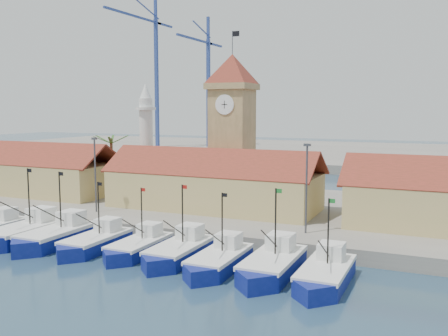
% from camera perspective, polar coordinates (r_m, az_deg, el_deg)
% --- Properties ---
extents(ground, '(400.00, 400.00, 0.00)m').
position_cam_1_polar(ground, '(46.89, -11.83, -10.64)').
color(ground, '#1B3148').
rests_on(ground, ground).
extents(quay, '(140.00, 32.00, 1.50)m').
position_cam_1_polar(quay, '(67.01, 0.26, -4.58)').
color(quay, gray).
rests_on(quay, ground).
extents(terminal, '(240.00, 80.00, 2.00)m').
position_cam_1_polar(terminal, '(149.10, 13.68, 1.57)').
color(terminal, gray).
rests_on(terminal, ground).
extents(boat_1, '(3.92, 10.75, 8.14)m').
position_cam_1_polar(boat_1, '(57.01, -21.96, -7.00)').
color(boat_1, navy).
rests_on(boat_1, ground).
extents(boat_2, '(3.84, 10.51, 7.95)m').
position_cam_1_polar(boat_2, '(54.43, -18.77, -7.52)').
color(boat_2, navy).
rests_on(boat_2, ground).
extents(boat_3, '(3.44, 9.43, 7.14)m').
position_cam_1_polar(boat_3, '(51.38, -14.64, -8.32)').
color(boat_3, navy).
rests_on(boat_3, ground).
extents(boat_4, '(3.27, 8.96, 6.78)m').
position_cam_1_polar(boat_4, '(49.00, -9.86, -8.99)').
color(boat_4, navy).
rests_on(boat_4, ground).
extents(boat_5, '(3.56, 9.75, 7.38)m').
position_cam_1_polar(boat_5, '(46.70, -5.26, -9.62)').
color(boat_5, navy).
rests_on(boat_5, ground).
extents(boat_6, '(3.41, 9.34, 7.07)m').
position_cam_1_polar(boat_6, '(43.94, -0.68, -10.69)').
color(boat_6, navy).
rests_on(boat_6, ground).
extents(boat_7, '(3.72, 10.19, 7.71)m').
position_cam_1_polar(boat_7, '(42.72, 5.45, -11.14)').
color(boat_7, navy).
rests_on(boat_7, ground).
extents(boat_8, '(3.50, 9.59, 7.26)m').
position_cam_1_polar(boat_8, '(41.14, 11.44, -12.03)').
color(boat_8, navy).
rests_on(boat_8, ground).
extents(hall_left, '(31.20, 10.13, 7.61)m').
position_cam_1_polar(hall_left, '(81.65, -21.99, -0.73)').
color(hall_left, tan).
rests_on(hall_left, quay).
extents(hall_center, '(27.04, 10.13, 7.61)m').
position_cam_1_polar(hall_center, '(62.86, -1.21, -2.34)').
color(hall_center, tan).
rests_on(hall_center, quay).
extents(clock_tower, '(5.80, 5.80, 22.70)m').
position_cam_1_polar(clock_tower, '(67.57, 0.95, 5.09)').
color(clock_tower, tan).
rests_on(clock_tower, quay).
extents(minaret, '(3.00, 3.00, 16.30)m').
position_cam_1_polar(minaret, '(76.49, -8.88, 3.53)').
color(minaret, silver).
rests_on(minaret, quay).
extents(palm_tree, '(5.60, 5.03, 8.39)m').
position_cam_1_polar(palm_tree, '(77.97, -12.72, 0.93)').
color(palm_tree, brown).
rests_on(palm_tree, quay).
extents(lamp_posts, '(80.70, 0.25, 9.03)m').
position_cam_1_polar(lamp_posts, '(55.20, -4.28, -1.01)').
color(lamp_posts, '#3F3F44').
rests_on(lamp_posts, quay).
extents(crane_blue_far, '(1.00, 36.07, 47.05)m').
position_cam_1_polar(crane_blue_far, '(161.36, -8.08, 11.81)').
color(crane_blue_far, navy).
rests_on(crane_blue_far, terminal).
extents(crane_blue_near, '(1.00, 29.94, 40.62)m').
position_cam_1_polar(crane_blue_near, '(159.46, -1.97, 10.47)').
color(crane_blue_near, navy).
rests_on(crane_blue_near, terminal).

